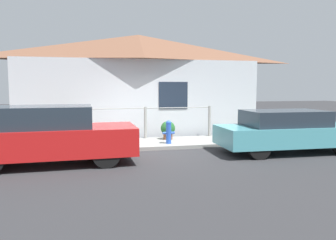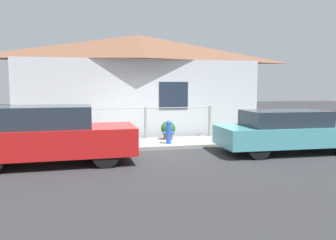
# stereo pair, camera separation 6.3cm
# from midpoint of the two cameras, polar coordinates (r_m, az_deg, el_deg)

# --- Properties ---
(ground_plane) EXTENTS (60.00, 60.00, 0.00)m
(ground_plane) POSITION_cam_midpoint_polar(r_m,az_deg,el_deg) (10.04, -2.56, -5.35)
(ground_plane) COLOR #2D2D30
(sidewalk) EXTENTS (24.00, 1.87, 0.12)m
(sidewalk) POSITION_cam_midpoint_polar(r_m,az_deg,el_deg) (10.94, -3.45, -4.12)
(sidewalk) COLOR gray
(sidewalk) RESTS_ON ground_plane
(house) EXTENTS (9.48, 2.23, 3.97)m
(house) POSITION_cam_midpoint_polar(r_m,az_deg,el_deg) (13.06, -5.18, 11.30)
(house) COLOR silver
(house) RESTS_ON ground_plane
(fence) EXTENTS (4.90, 0.10, 1.12)m
(fence) POSITION_cam_midpoint_polar(r_m,az_deg,el_deg) (11.62, -4.11, -0.17)
(fence) COLOR #999993
(fence) RESTS_ON sidewalk
(car_left) EXTENTS (4.18, 1.81, 1.47)m
(car_left) POSITION_cam_midpoint_polar(r_m,az_deg,el_deg) (8.70, -20.02, -2.50)
(car_left) COLOR red
(car_left) RESTS_ON ground_plane
(car_right) EXTENTS (4.23, 1.69, 1.25)m
(car_right) POSITION_cam_midpoint_polar(r_m,az_deg,el_deg) (10.28, 19.96, -1.80)
(car_right) COLOR teal
(car_right) RESTS_ON ground_plane
(fire_hydrant) EXTENTS (0.39, 0.17, 0.76)m
(fire_hydrant) POSITION_cam_midpoint_polar(r_m,az_deg,el_deg) (10.52, -0.07, -2.01)
(fire_hydrant) COLOR blue
(fire_hydrant) RESTS_ON sidewalk
(potted_plant_near_hydrant) EXTENTS (0.50, 0.50, 0.64)m
(potted_plant_near_hydrant) POSITION_cam_midpoint_polar(r_m,az_deg,el_deg) (11.39, -0.18, -1.65)
(potted_plant_near_hydrant) COLOR brown
(potted_plant_near_hydrant) RESTS_ON sidewalk
(potted_plant_by_fence) EXTENTS (0.58, 0.58, 0.65)m
(potted_plant_by_fence) POSITION_cam_midpoint_polar(r_m,az_deg,el_deg) (11.13, -17.50, -2.13)
(potted_plant_by_fence) COLOR slate
(potted_plant_by_fence) RESTS_ON sidewalk
(potted_plant_corner) EXTENTS (0.32, 0.32, 0.43)m
(potted_plant_corner) POSITION_cam_midpoint_polar(r_m,az_deg,el_deg) (12.68, 14.51, -1.59)
(potted_plant_corner) COLOR brown
(potted_plant_corner) RESTS_ON sidewalk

